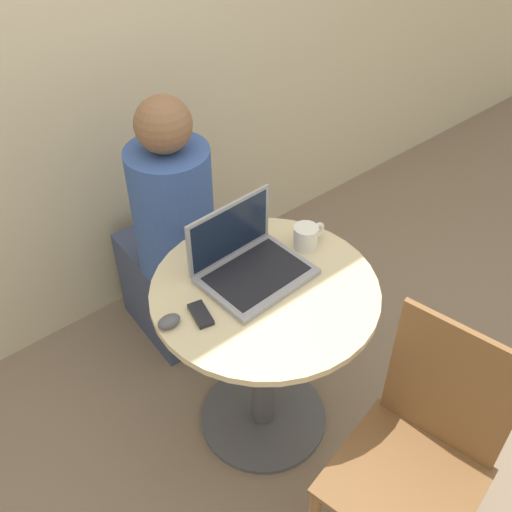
# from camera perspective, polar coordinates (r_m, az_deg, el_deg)

# --- Properties ---
(ground_plane) EXTENTS (12.00, 12.00, 0.00)m
(ground_plane) POSITION_cam_1_polar(r_m,az_deg,el_deg) (2.48, 0.68, -15.10)
(ground_plane) COLOR #7F6B56
(back_wall) EXTENTS (7.00, 0.05, 2.60)m
(back_wall) POSITION_cam_1_polar(r_m,az_deg,el_deg) (2.35, -15.80, 20.69)
(back_wall) COLOR beige
(back_wall) RESTS_ON ground_plane
(round_table) EXTENTS (0.74, 0.74, 0.72)m
(round_table) POSITION_cam_1_polar(r_m,az_deg,el_deg) (2.10, 0.79, -7.65)
(round_table) COLOR #4C4C51
(round_table) RESTS_ON ground_plane
(laptop) EXTENTS (0.35, 0.28, 0.23)m
(laptop) POSITION_cam_1_polar(r_m,az_deg,el_deg) (1.95, -0.70, -0.59)
(laptop) COLOR gray
(laptop) RESTS_ON round_table
(cell_phone) EXTENTS (0.07, 0.11, 0.02)m
(cell_phone) POSITION_cam_1_polar(r_m,az_deg,el_deg) (1.84, -5.29, -5.56)
(cell_phone) COLOR black
(cell_phone) RESTS_ON round_table
(computer_mouse) EXTENTS (0.07, 0.05, 0.03)m
(computer_mouse) POSITION_cam_1_polar(r_m,az_deg,el_deg) (1.82, -8.28, -6.18)
(computer_mouse) COLOR #4C4C51
(computer_mouse) RESTS_ON round_table
(coffee_cup) EXTENTS (0.13, 0.08, 0.08)m
(coffee_cup) POSITION_cam_1_polar(r_m,az_deg,el_deg) (2.06, 4.84, 1.88)
(coffee_cup) COLOR white
(coffee_cup) RESTS_ON round_table
(chair_empty) EXTENTS (0.47, 0.47, 0.92)m
(chair_empty) POSITION_cam_1_polar(r_m,az_deg,el_deg) (1.90, 15.12, -18.05)
(chair_empty) COLOR brown
(chair_empty) RESTS_ON ground_plane
(person_seated) EXTENTS (0.32, 0.49, 1.17)m
(person_seated) POSITION_cam_1_polar(r_m,az_deg,el_deg) (2.45, -8.10, 0.86)
(person_seated) COLOR #3D4766
(person_seated) RESTS_ON ground_plane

